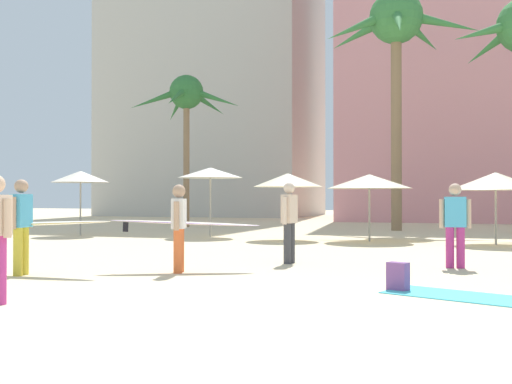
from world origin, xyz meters
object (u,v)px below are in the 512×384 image
Objects in this scene: person_mid_right at (26,223)px; person_near_left at (289,219)px; person_near_right at (181,224)px; person_mid_center at (455,222)px; palm_tree_far_left at (186,100)px; beach_towel at (455,295)px; cafe_umbrella_5 at (496,181)px; cafe_umbrella_0 at (369,181)px; palm_tree_center at (396,31)px; cafe_umbrella_3 at (81,177)px; cafe_umbrella_2 at (210,173)px; backpack at (398,277)px; cafe_umbrella_4 at (288,180)px.

person_mid_right is 1.85× the size of person_near_left.
person_near_right is 1.63× the size of person_mid_center.
palm_tree_far_left reaches higher than beach_towel.
cafe_umbrella_0 is at bearing 177.47° from cafe_umbrella_5.
palm_tree_center is 14.18m from cafe_umbrella_3.
cafe_umbrella_2 reaches higher than cafe_umbrella_3.
cafe_umbrella_5 reaches higher than beach_towel.
backpack is (-0.81, 0.22, 0.19)m from beach_towel.
cafe_umbrella_4 reaches higher than beach_towel.
palm_tree_center is 4.28× the size of cafe_umbrella_3.
person_mid_right is at bearing -73.69° from palm_tree_far_left.
cafe_umbrella_5 is at bearing -62.53° from palm_tree_center.
person_mid_right is at bearing 113.99° from backpack.
cafe_umbrella_2 is at bearing 168.78° from cafe_umbrella_4.
person_near_right is (-4.85, 1.25, 0.88)m from beach_towel.
cafe_umbrella_3 is 14.59m from person_mid_center.
person_mid_right is at bearing -132.35° from person_near_left.
backpack is 0.16× the size of person_near_right.
backpack is at bearing -38.16° from cafe_umbrella_3.
beach_towel is at bearing -62.22° from cafe_umbrella_4.
person_near_left is at bearing 31.32° from person_mid_right.
person_mid_right reaches higher than person_near_right.
person_mid_right is 1.90× the size of person_mid_center.
palm_tree_center is at bearing -175.11° from person_mid_center.
backpack is at bearing -55.68° from palm_tree_far_left.
person_mid_right is at bearing -69.70° from person_mid_center.
cafe_umbrella_5 reaches higher than person_near_right.
cafe_umbrella_3 is at bearing -169.51° from cafe_umbrella_2.
person_near_right is at bearing 165.56° from beach_towel.
palm_tree_far_left reaches higher than person_mid_right.
palm_tree_center is 5.93× the size of person_near_left.
palm_tree_center reaches higher than person_near_right.
person_near_left is (2.00, -6.86, -1.02)m from cafe_umbrella_4.
person_mid_center is (8.32, -7.23, -1.35)m from cafe_umbrella_2.
palm_tree_far_left is 21.88m from beach_towel.
palm_tree_center is 6.10× the size of person_mid_center.
palm_tree_center is 3.20× the size of person_mid_right.
cafe_umbrella_3 is at bearing -178.85° from cafe_umbrella_5.
cafe_umbrella_2 reaches higher than cafe_umbrella_4.
cafe_umbrella_0 is 1.39× the size of beach_towel.
beach_towel is 0.70× the size of person_near_right.
person_mid_center is at bearing -79.27° from palm_tree_center.
palm_tree_far_left is at bearing 152.60° from cafe_umbrella_5.
backpack is (7.57, -10.57, -2.05)m from cafe_umbrella_2.
cafe_umbrella_2 is at bearing 176.34° from cafe_umbrella_5.
person_near_right is (2.47, 1.25, -0.03)m from person_mid_right.
cafe_umbrella_0 is 0.84× the size of person_mid_right.
cafe_umbrella_0 is at bearing 104.83° from beach_towel.
person_mid_right is (4.99, -17.07, -5.06)m from palm_tree_far_left.
cafe_umbrella_5 reaches higher than backpack.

